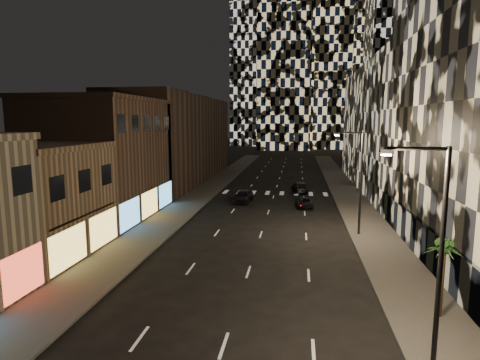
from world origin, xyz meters
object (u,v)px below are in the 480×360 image
(streetlight_near, at_px, (435,246))
(palm_tree, at_px, (444,253))
(car_dark_midlane, at_px, (243,196))
(car_dark_rightlane, at_px, (304,203))
(car_dark_oncoming, at_px, (300,187))
(streetlight_far, at_px, (358,176))

(streetlight_near, relative_size, palm_tree, 2.22)
(streetlight_near, xyz_separation_m, car_dark_midlane, (-11.85, 32.95, -4.56))
(car_dark_midlane, relative_size, car_dark_rightlane, 1.17)
(car_dark_midlane, relative_size, car_dark_oncoming, 0.93)
(streetlight_far, relative_size, palm_tree, 2.22)
(streetlight_far, bearing_deg, streetlight_near, -90.00)
(streetlight_near, xyz_separation_m, car_dark_oncoming, (-4.85, 41.16, -4.63))
(car_dark_midlane, distance_m, palm_tree, 31.31)
(streetlight_near, distance_m, palm_tree, 5.80)
(car_dark_oncoming, bearing_deg, streetlight_far, 96.20)
(streetlight_near, bearing_deg, palm_tree, 67.24)
(streetlight_near, height_order, car_dark_rightlane, streetlight_near)
(streetlight_near, xyz_separation_m, car_dark_rightlane, (-4.35, 31.11, -4.80))
(streetlight_near, distance_m, streetlight_far, 20.00)
(streetlight_far, distance_m, palm_tree, 15.20)
(streetlight_near, bearing_deg, streetlight_far, 90.00)
(car_dark_oncoming, xyz_separation_m, car_dark_rightlane, (0.50, -10.06, -0.17))
(streetlight_far, xyz_separation_m, car_dark_rightlane, (-4.35, 11.11, -4.80))
(car_dark_oncoming, relative_size, car_dark_rightlane, 1.26)
(streetlight_far, height_order, car_dark_oncoming, streetlight_far)
(car_dark_midlane, bearing_deg, car_dark_oncoming, 55.61)
(car_dark_oncoming, bearing_deg, streetlight_near, 90.01)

